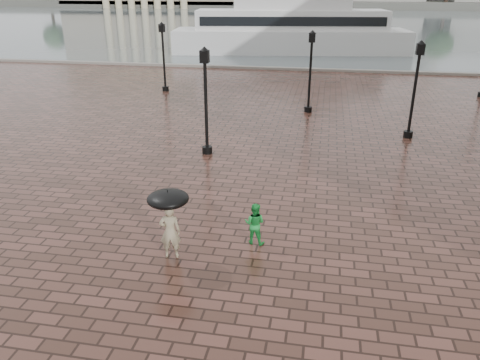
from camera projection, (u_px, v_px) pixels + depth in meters
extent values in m
plane|color=#351F18|center=(358.00, 316.00, 10.48)|extent=(300.00, 300.00, 0.00)
plane|color=#475356|center=(336.00, 20.00, 93.83)|extent=(240.00, 240.00, 0.00)
cube|color=slate|center=(340.00, 71.00, 39.47)|extent=(80.00, 0.60, 0.30)
cube|color=#4C4C47|center=(335.00, 2.00, 155.05)|extent=(300.00, 60.00, 2.00)
cylinder|color=black|center=(207.00, 150.00, 20.48)|extent=(0.44, 0.44, 0.30)
cylinder|color=black|center=(206.00, 108.00, 19.76)|extent=(0.14, 0.14, 4.00)
cube|color=black|center=(205.00, 56.00, 18.93)|extent=(0.35, 0.35, 0.50)
sphere|color=beige|center=(205.00, 56.00, 18.93)|extent=(0.28, 0.28, 0.28)
cylinder|color=black|center=(408.00, 134.00, 22.60)|extent=(0.44, 0.44, 0.30)
cylinder|color=black|center=(414.00, 96.00, 21.88)|extent=(0.14, 0.14, 4.00)
cube|color=black|center=(420.00, 49.00, 21.05)|extent=(0.35, 0.35, 0.50)
sphere|color=beige|center=(420.00, 49.00, 21.05)|extent=(0.28, 0.28, 0.28)
cylinder|color=black|center=(166.00, 89.00, 32.36)|extent=(0.44, 0.44, 0.30)
cylinder|color=black|center=(164.00, 61.00, 31.64)|extent=(0.14, 0.14, 4.00)
cube|color=black|center=(162.00, 28.00, 30.80)|extent=(0.35, 0.35, 0.50)
sphere|color=beige|center=(162.00, 28.00, 30.80)|extent=(0.28, 0.28, 0.28)
cylinder|color=black|center=(308.00, 109.00, 27.06)|extent=(0.44, 0.44, 0.30)
cylinder|color=black|center=(310.00, 77.00, 26.34)|extent=(0.14, 0.14, 4.00)
cube|color=black|center=(312.00, 37.00, 25.51)|extent=(0.35, 0.35, 0.50)
sphere|color=beige|center=(312.00, 37.00, 25.51)|extent=(0.28, 0.28, 0.28)
imported|color=tan|center=(170.00, 232.00, 12.48)|extent=(0.62, 0.47, 1.54)
imported|color=green|center=(255.00, 223.00, 13.22)|extent=(0.66, 0.55, 1.24)
cube|color=silver|center=(290.00, 41.00, 49.91)|extent=(25.16, 9.39, 2.36)
cube|color=silver|center=(291.00, 20.00, 49.07)|extent=(20.18, 7.90, 1.97)
cube|color=silver|center=(292.00, 2.00, 48.38)|extent=(12.32, 6.18, 1.57)
cube|color=black|center=(293.00, 22.00, 46.67)|extent=(18.49, 2.80, 0.88)
cube|color=black|center=(289.00, 18.00, 51.47)|extent=(18.49, 2.80, 0.88)
cylinder|color=black|center=(169.00, 214.00, 12.27)|extent=(0.02, 0.02, 0.95)
ellipsoid|color=black|center=(168.00, 199.00, 12.10)|extent=(1.10, 1.10, 0.39)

